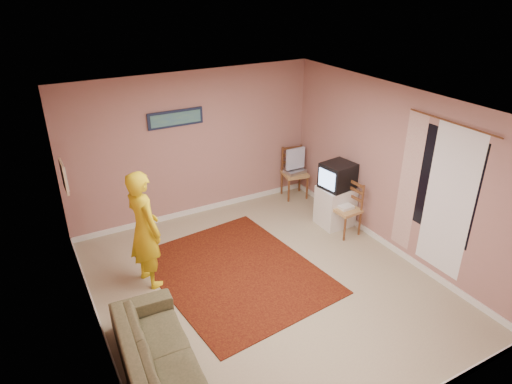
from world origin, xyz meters
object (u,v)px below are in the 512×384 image
crt_tv (338,176)px  person (144,229)px  chair_a (295,168)px  chair_b (347,203)px  sofa (159,354)px  tv_cabinet (335,206)px

crt_tv → person: (-3.34, -0.06, -0.07)m
chair_a → person: 3.59m
chair_b → sofa: 3.98m
crt_tv → chair_b: 0.50m
person → sofa: bearing=152.2°
crt_tv → chair_b: crt_tv is taller
chair_a → sofa: (-3.73, -3.03, -0.33)m
crt_tv → sofa: (-3.74, -1.76, -0.65)m
crt_tv → chair_b: (-0.04, -0.34, -0.37)m
person → crt_tv: bearing=-103.6°
sofa → tv_cabinet: bearing=-61.3°
chair_a → chair_b: (-0.02, -1.60, -0.04)m
crt_tv → person: size_ratio=0.33×
chair_a → person: bearing=-148.2°
chair_a → person: size_ratio=0.31×
crt_tv → person: bearing=173.1°
chair_a → chair_b: bearing=-80.7°
crt_tv → chair_a: 1.31m
tv_cabinet → crt_tv: bearing=-172.1°
chair_b → crt_tv: bearing=169.8°
tv_cabinet → person: 3.39m
tv_cabinet → person: size_ratio=0.41×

